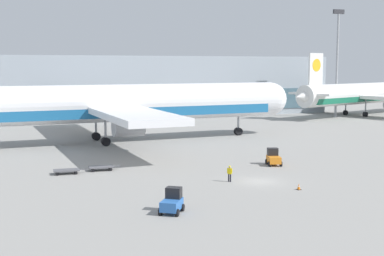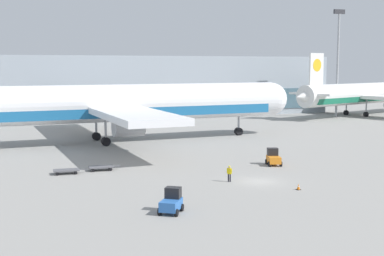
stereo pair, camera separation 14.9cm
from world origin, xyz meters
name	(u,v)px [view 1 (the left image)]	position (x,y,z in m)	size (l,w,h in m)	color
ground_plane	(259,181)	(0.00, 0.00, 0.00)	(400.00, 400.00, 0.00)	gray
terminal_building	(144,86)	(9.11, 74.70, 6.99)	(90.00, 18.20, 14.00)	#9EA8B2
light_mast	(337,56)	(49.33, 54.69, 14.09)	(2.80, 0.50, 24.46)	#9EA0A5
airplane_main	(121,105)	(-6.42, 33.20, 5.84)	(58.09, 48.21, 17.00)	white
airplane_distant	(363,94)	(58.15, 56.19, 4.99)	(48.12, 41.17, 14.52)	white
baggage_tug_foreground	(273,158)	(5.96, 7.51, 0.88)	(2.22, 2.74, 2.00)	orange
baggage_tug_mid	(172,202)	(-12.23, -7.82, 0.88)	(2.62, 2.81, 2.00)	#2D66B7
baggage_dolly_lead	(67,170)	(-18.08, 11.11, 0.39)	(3.75, 1.69, 0.48)	#56565B
baggage_dolly_second	(102,167)	(-14.08, 11.64, 0.39)	(3.75, 1.69, 0.48)	#56565B
ground_crew_near	(230,172)	(-2.92, 0.98, 0.99)	(0.41, 0.45, 1.70)	black
traffic_cone_near	(299,187)	(1.82, -4.66, 0.29)	(0.40, 0.40, 0.59)	black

